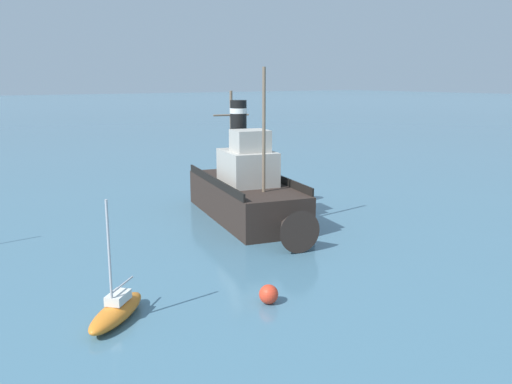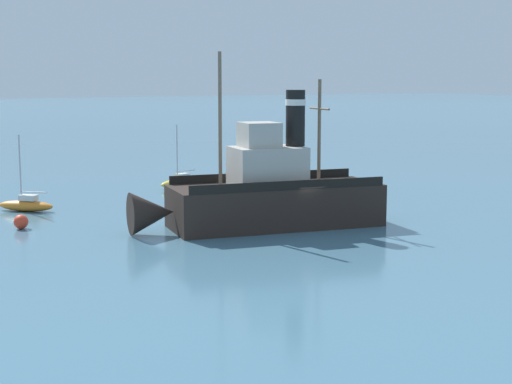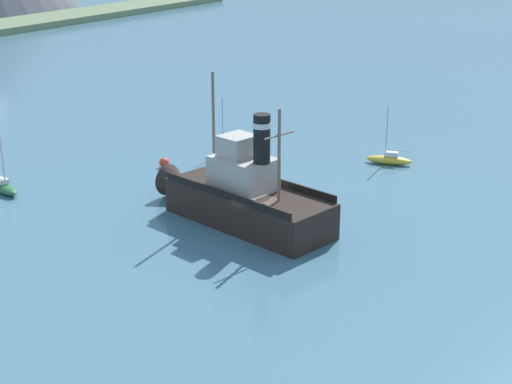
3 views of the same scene
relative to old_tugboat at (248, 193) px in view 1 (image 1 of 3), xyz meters
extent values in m
plane|color=#477289|center=(-1.55, -1.92, -1.83)|extent=(600.00, 600.00, 0.00)
cube|color=#2D231E|center=(-0.14, -0.60, -0.63)|extent=(6.94, 12.67, 2.40)
cone|color=#2D231E|center=(1.45, 6.42, -0.63)|extent=(2.82, 2.86, 2.35)
cube|color=#B2ADA3|center=(-0.03, -0.11, 1.67)|extent=(3.81, 4.56, 2.20)
cube|color=#B2ADA3|center=(0.08, 0.38, 3.47)|extent=(2.59, 2.44, 1.40)
cylinder|color=black|center=(-0.40, -1.77, 4.37)|extent=(1.10, 1.10, 3.20)
cylinder|color=silver|center=(-0.40, -1.77, 5.27)|extent=(1.16, 1.16, 0.35)
cylinder|color=#75604C|center=(0.59, 2.62, 4.32)|extent=(0.20, 0.20, 7.50)
cylinder|color=#75604C|center=(-0.73, -3.23, 3.57)|extent=(0.20, 0.20, 6.00)
cylinder|color=#75604C|center=(-0.73, -3.23, 4.89)|extent=(2.56, 0.69, 0.12)
cube|color=black|center=(-2.24, -0.12, 0.82)|extent=(2.63, 11.15, 0.50)
cube|color=black|center=(1.97, -1.08, 0.82)|extent=(2.63, 11.15, 0.50)
ellipsoid|color=orange|center=(12.77, 10.01, -1.48)|extent=(3.54, 3.39, 0.70)
cube|color=silver|center=(12.63, 9.87, -0.95)|extent=(1.24, 1.22, 0.36)
cylinder|color=#B7B7BC|center=(12.99, 10.21, 0.97)|extent=(0.10, 0.10, 4.20)
cylinder|color=#B7B7BC|center=(12.33, 9.60, -0.58)|extent=(1.38, 1.28, 0.08)
sphere|color=red|center=(6.94, 12.00, -1.42)|extent=(0.82, 0.82, 0.82)
camera|label=1|loc=(19.34, 29.20, 7.39)|focal=38.00mm
camera|label=2|loc=(-36.94, 24.27, 6.62)|focal=55.00mm
camera|label=3|loc=(-41.60, -26.48, 17.85)|focal=55.00mm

